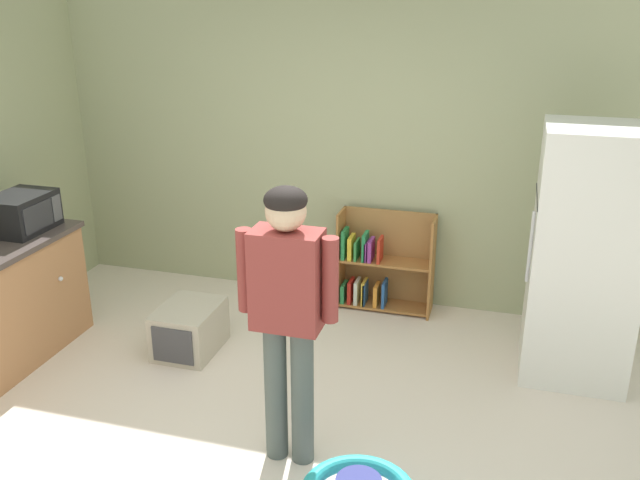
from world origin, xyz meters
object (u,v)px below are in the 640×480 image
(standing_person, at_px, (287,302))
(pet_carrier, at_px, (189,329))
(refrigerator, at_px, (585,256))
(bookshelf, at_px, (379,266))
(microwave, at_px, (22,213))

(standing_person, relative_size, pet_carrier, 3.01)
(standing_person, bearing_deg, refrigerator, 42.35)
(bookshelf, height_order, standing_person, standing_person)
(pet_carrier, relative_size, microwave, 1.15)
(pet_carrier, bearing_deg, bookshelf, 43.43)
(standing_person, distance_m, pet_carrier, 1.72)
(refrigerator, height_order, bookshelf, refrigerator)
(microwave, bearing_deg, standing_person, -19.70)
(pet_carrier, distance_m, microwave, 1.51)
(bookshelf, xyz_separation_m, pet_carrier, (-1.22, -1.16, -0.19))
(microwave, bearing_deg, refrigerator, 9.17)
(bookshelf, relative_size, microwave, 1.77)
(pet_carrier, bearing_deg, microwave, -173.35)
(refrigerator, height_order, standing_person, refrigerator)
(refrigerator, distance_m, bookshelf, 1.75)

